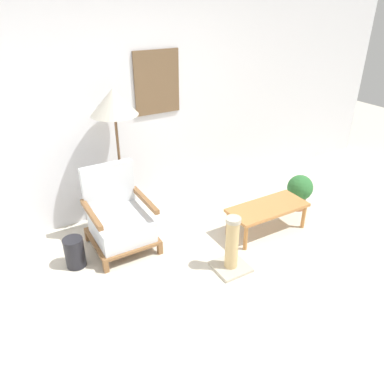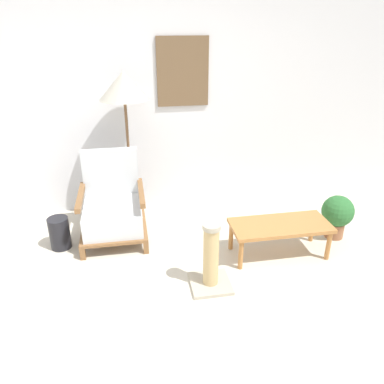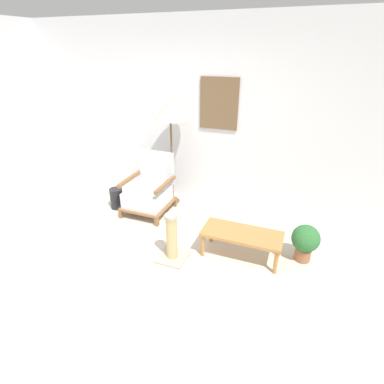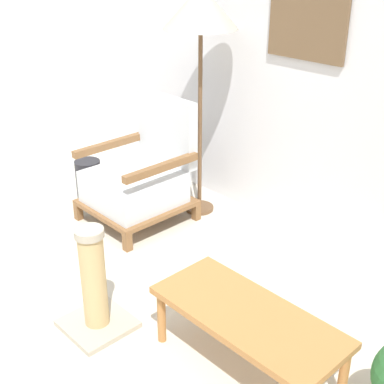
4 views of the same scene
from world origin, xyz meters
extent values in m
plane|color=beige|center=(0.00, 0.00, 0.00)|extent=(14.00, 14.00, 0.00)
cube|color=silver|center=(0.00, 2.19, 1.35)|extent=(8.00, 0.06, 2.70)
cube|color=brown|center=(0.31, 2.15, 1.55)|extent=(0.56, 0.02, 0.72)
cube|color=brown|center=(-0.83, 1.11, 0.06)|extent=(0.05, 0.05, 0.12)
cube|color=brown|center=(-0.23, 1.11, 0.06)|extent=(0.05, 0.05, 0.12)
cube|color=brown|center=(-0.83, 1.73, 0.06)|extent=(0.05, 0.05, 0.12)
cube|color=brown|center=(-0.23, 1.73, 0.06)|extent=(0.05, 0.05, 0.12)
cube|color=brown|center=(-0.53, 1.42, 0.14)|extent=(0.65, 0.68, 0.03)
cube|color=silver|center=(-0.53, 1.40, 0.27)|extent=(0.57, 0.58, 0.23)
cube|color=silver|center=(-0.53, 1.72, 0.63)|extent=(0.57, 0.08, 0.49)
cube|color=brown|center=(-0.82, 1.42, 0.50)|extent=(0.05, 0.62, 0.05)
cube|color=brown|center=(-0.23, 1.42, 0.50)|extent=(0.05, 0.62, 0.05)
cylinder|color=brown|center=(-0.33, 1.86, 0.01)|extent=(0.21, 0.21, 0.03)
cylinder|color=brown|center=(-0.33, 1.86, 0.68)|extent=(0.03, 0.03, 1.31)
cone|color=#B2AD9E|center=(-0.33, 1.86, 1.47)|extent=(0.50, 0.50, 0.27)
cube|color=#B2753D|center=(1.02, 0.87, 0.31)|extent=(0.93, 0.41, 0.04)
cylinder|color=#B2753D|center=(0.60, 0.71, 0.15)|extent=(0.04, 0.04, 0.30)
cylinder|color=#B2753D|center=(1.45, 0.71, 0.15)|extent=(0.04, 0.04, 0.30)
cylinder|color=#B2753D|center=(0.60, 1.03, 0.15)|extent=(0.04, 0.04, 0.30)
cylinder|color=#B2753D|center=(1.45, 1.03, 0.15)|extent=(0.04, 0.04, 0.30)
cylinder|color=black|center=(-1.05, 1.36, 0.16)|extent=(0.20, 0.20, 0.32)
cylinder|color=#935B3D|center=(1.72, 1.07, 0.08)|extent=(0.19, 0.19, 0.16)
sphere|color=#2D6B33|center=(1.72, 1.07, 0.30)|extent=(0.32, 0.32, 0.32)
cube|color=#B2A893|center=(0.28, 0.52, 0.01)|extent=(0.34, 0.34, 0.03)
cylinder|color=tan|center=(0.28, 0.52, 0.29)|extent=(0.13, 0.13, 0.53)
cylinder|color=#B2A893|center=(0.28, 0.52, 0.58)|extent=(0.15, 0.15, 0.04)
camera|label=1|loc=(-1.56, -1.85, 2.46)|focal=35.00mm
camera|label=2|loc=(-0.33, -1.97, 2.08)|focal=35.00mm
camera|label=3|loc=(1.54, -2.07, 2.27)|focal=28.00mm
camera|label=4|loc=(2.28, -0.66, 1.89)|focal=50.00mm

